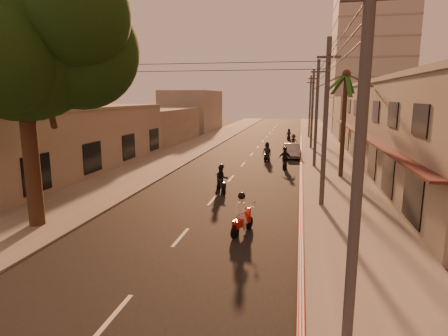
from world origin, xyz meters
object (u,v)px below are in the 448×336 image
at_px(scooter_far_b, 294,142).
at_px(parked_car, 292,151).
at_px(scooter_mid_a, 222,180).
at_px(palm_tree, 346,80).
at_px(broadleaf_tree, 30,38).
at_px(scooter_red, 242,216).
at_px(scooter_far_c, 289,135).
at_px(scooter_mid_b, 285,159).
at_px(scooter_far_a, 267,153).

height_order(scooter_far_b, parked_car, scooter_far_b).
bearing_deg(parked_car, scooter_mid_a, -112.83).
distance_m(palm_tree, scooter_far_b, 17.79).
bearing_deg(broadleaf_tree, scooter_red, 4.82).
height_order(palm_tree, scooter_far_c, palm_tree).
bearing_deg(palm_tree, scooter_red, -112.72).
distance_m(palm_tree, scooter_red, 15.52).
bearing_deg(parked_car, scooter_red, -102.29).
bearing_deg(broadleaf_tree, scooter_far_b, 70.19).
bearing_deg(parked_car, scooter_mid_b, -101.80).
bearing_deg(broadleaf_tree, scooter_far_a, 66.97).
xyz_separation_m(scooter_mid_a, scooter_far_c, (3.23, 30.19, -0.12)).
distance_m(palm_tree, scooter_far_a, 10.76).
bearing_deg(scooter_far_b, scooter_far_a, -107.86).
xyz_separation_m(palm_tree, scooter_red, (-5.48, -13.09, -6.29)).
bearing_deg(palm_tree, scooter_far_a, 134.19).
bearing_deg(scooter_red, palm_tree, 86.20).
xyz_separation_m(scooter_far_a, scooter_far_b, (2.27, 9.92, -0.07)).
height_order(parked_car, scooter_far_c, scooter_far_c).
xyz_separation_m(palm_tree, scooter_far_a, (-6.07, 6.24, -6.33)).
xyz_separation_m(scooter_far_a, parked_car, (2.23, 2.68, -0.13)).
bearing_deg(scooter_far_c, parked_car, -86.84).
xyz_separation_m(scooter_mid_b, scooter_far_a, (-1.80, 3.73, -0.04)).
bearing_deg(scooter_far_b, broadleaf_tree, -114.79).
bearing_deg(scooter_far_b, scooter_mid_a, -105.21).
xyz_separation_m(scooter_mid_a, scooter_far_b, (4.03, 22.34, -0.09)).
relative_size(scooter_far_b, parked_car, 0.39).
bearing_deg(scooter_red, scooter_far_a, 110.66).
height_order(broadleaf_tree, palm_tree, broadleaf_tree).
xyz_separation_m(broadleaf_tree, scooter_far_a, (8.54, 20.10, -7.65)).
xyz_separation_m(scooter_red, scooter_far_a, (-0.59, 19.33, -0.03)).
bearing_deg(scooter_far_c, scooter_far_a, -94.44).
relative_size(scooter_mid_b, parked_car, 0.45).
height_order(palm_tree, scooter_mid_a, palm_tree).
distance_m(broadleaf_tree, scooter_mid_b, 20.81).
xyz_separation_m(broadleaf_tree, scooter_far_c, (10.01, 37.87, -7.74)).
relative_size(scooter_far_b, scooter_far_c, 1.01).
distance_m(scooter_mid_a, scooter_far_b, 22.70).
height_order(palm_tree, scooter_far_a, palm_tree).
height_order(palm_tree, scooter_mid_b, palm_tree).
xyz_separation_m(palm_tree, scooter_far_c, (-4.60, 24.01, -6.42)).
xyz_separation_m(scooter_red, scooter_mid_b, (1.22, 15.59, 0.00)).
height_order(broadleaf_tree, scooter_mid_b, broadleaf_tree).
bearing_deg(scooter_mid_b, palm_tree, -35.85).
bearing_deg(palm_tree, broadleaf_tree, -136.52).
xyz_separation_m(palm_tree, scooter_mid_b, (-4.26, 2.51, -6.29)).
xyz_separation_m(scooter_far_a, scooter_far_c, (1.47, 17.77, -0.09)).
height_order(scooter_far_a, scooter_far_c, scooter_far_a).
distance_m(scooter_red, parked_car, 22.07).
bearing_deg(scooter_mid_b, scooter_far_c, 85.53).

